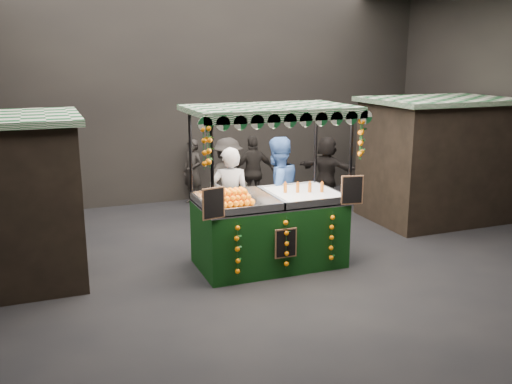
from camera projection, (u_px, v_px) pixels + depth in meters
name	position (u px, v px, depth m)	size (l,w,h in m)	color
ground	(275.00, 267.00, 9.43)	(12.00, 12.00, 0.00)	black
market_hall	(277.00, 61.00, 8.63)	(12.10, 10.10, 5.05)	black
neighbour_stall_right	(437.00, 159.00, 12.03)	(3.00, 2.20, 2.60)	black
juice_stall	(271.00, 218.00, 9.35)	(2.77, 1.63, 2.68)	black
vendor_grey	(230.00, 200.00, 10.01)	(0.81, 0.66, 1.91)	gray
vendor_blue	(277.00, 192.00, 10.36)	(1.15, 1.00, 2.04)	#2B4C8C
shopper_0	(42.00, 214.00, 9.61)	(0.70, 0.59, 1.64)	black
shopper_1	(424.00, 174.00, 12.37)	(1.12, 1.14, 1.85)	black
shopper_2	(254.00, 172.00, 12.98)	(1.01, 0.46, 1.68)	black
shopper_3	(228.00, 179.00, 12.01)	(1.32, 1.10, 1.78)	#2E2925
shopper_5	(327.00, 170.00, 13.32)	(1.35, 1.45, 1.62)	black
shopper_6	(193.00, 172.00, 13.36)	(0.60, 0.67, 1.55)	#2B2623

